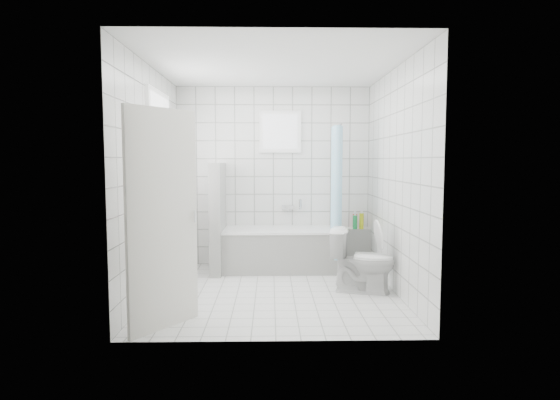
{
  "coord_description": "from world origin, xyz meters",
  "views": [
    {
      "loc": [
        -0.05,
        -5.36,
        1.53
      ],
      "look_at": [
        0.07,
        0.35,
        1.05
      ],
      "focal_mm": 30.0,
      "sensor_mm": 36.0,
      "label": 1
    }
  ],
  "objects": [
    {
      "name": "tub_faucet",
      "position": [
        0.21,
        1.46,
        0.85
      ],
      "size": [
        0.18,
        0.06,
        0.06
      ],
      "primitive_type": "cube",
      "color": "silver",
      "rests_on": "wall_back"
    },
    {
      "name": "door",
      "position": [
        -1.01,
        -1.16,
        1.0
      ],
      "size": [
        0.5,
        0.67,
        2.0
      ],
      "primitive_type": "cube",
      "rotation": [
        0.0,
        0.0,
        -0.63
      ],
      "color": "silver",
      "rests_on": "ground"
    },
    {
      "name": "bathtub",
      "position": [
        0.11,
        1.12,
        0.29
      ],
      "size": [
        1.63,
        0.77,
        0.58
      ],
      "color": "white",
      "rests_on": "ground"
    },
    {
      "name": "window_left",
      "position": [
        -1.35,
        0.3,
        1.6
      ],
      "size": [
        0.01,
        0.9,
        1.4
      ],
      "primitive_type": "cube",
      "color": "white",
      "rests_on": "wall_left"
    },
    {
      "name": "partition_wall",
      "position": [
        -0.77,
        1.07,
        0.75
      ],
      "size": [
        0.15,
        0.85,
        1.5
      ],
      "primitive_type": "cube",
      "color": "white",
      "rests_on": "ground"
    },
    {
      "name": "wall_right",
      "position": [
        1.4,
        0.0,
        1.3
      ],
      "size": [
        0.02,
        3.0,
        2.6
      ],
      "primitive_type": "cube",
      "color": "white",
      "rests_on": "ground"
    },
    {
      "name": "ledge_bottles",
      "position": [
        1.21,
        1.33,
        0.65
      ],
      "size": [
        0.16,
        0.19,
        0.23
      ],
      "color": "#C8CF15",
      "rests_on": "tiled_ledge"
    },
    {
      "name": "wall_back",
      "position": [
        0.0,
        1.5,
        1.3
      ],
      "size": [
        2.8,
        0.02,
        2.6
      ],
      "primitive_type": "cube",
      "color": "white",
      "rests_on": "ground"
    },
    {
      "name": "curtain_rod",
      "position": [
        0.87,
        1.1,
        2.0
      ],
      "size": [
        0.02,
        0.8,
        0.02
      ],
      "primitive_type": "cylinder",
      "rotation": [
        1.57,
        0.0,
        0.0
      ],
      "color": "silver",
      "rests_on": "wall_back"
    },
    {
      "name": "toilet",
      "position": [
        1.03,
        -0.01,
        0.37
      ],
      "size": [
        0.81,
        0.6,
        0.74
      ],
      "primitive_type": "imported",
      "rotation": [
        0.0,
        0.0,
        1.3
      ],
      "color": "white",
      "rests_on": "ground"
    },
    {
      "name": "wall_left",
      "position": [
        -1.4,
        0.0,
        1.3
      ],
      "size": [
        0.02,
        3.0,
        2.6
      ],
      "primitive_type": "cube",
      "color": "white",
      "rests_on": "ground"
    },
    {
      "name": "wall_front",
      "position": [
        0.0,
        -1.5,
        1.3
      ],
      "size": [
        2.8,
        0.02,
        2.6
      ],
      "primitive_type": "cube",
      "color": "white",
      "rests_on": "ground"
    },
    {
      "name": "tiled_ledge",
      "position": [
        1.23,
        1.38,
        0.28
      ],
      "size": [
        0.4,
        0.24,
        0.55
      ],
      "primitive_type": "cube",
      "color": "white",
      "rests_on": "ground"
    },
    {
      "name": "window_back",
      "position": [
        0.1,
        1.46,
        1.95
      ],
      "size": [
        0.5,
        0.01,
        0.5
      ],
      "primitive_type": "cube",
      "color": "white",
      "rests_on": "wall_back"
    },
    {
      "name": "shower_curtain",
      "position": [
        0.87,
        0.97,
        1.1
      ],
      "size": [
        0.14,
        0.48,
        1.78
      ],
      "primitive_type": null,
      "color": "#54C5F8",
      "rests_on": "curtain_rod"
    },
    {
      "name": "sill_bottles",
      "position": [
        -1.3,
        0.26,
        1.02
      ],
      "size": [
        0.18,
        0.74,
        0.28
      ],
      "color": "#33C2E9",
      "rests_on": "window_sill"
    },
    {
      "name": "ground",
      "position": [
        0.0,
        0.0,
        0.0
      ],
      "size": [
        3.0,
        3.0,
        0.0
      ],
      "primitive_type": "plane",
      "color": "white",
      "rests_on": "ground"
    },
    {
      "name": "window_sill",
      "position": [
        -1.31,
        0.3,
        0.86
      ],
      "size": [
        0.18,
        1.02,
        0.08
      ],
      "primitive_type": "cube",
      "color": "white",
      "rests_on": "wall_left"
    },
    {
      "name": "ceiling",
      "position": [
        0.0,
        0.0,
        2.6
      ],
      "size": [
        3.0,
        3.0,
        0.0
      ],
      "primitive_type": "plane",
      "rotation": [
        3.14,
        0.0,
        0.0
      ],
      "color": "white",
      "rests_on": "ground"
    }
  ]
}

